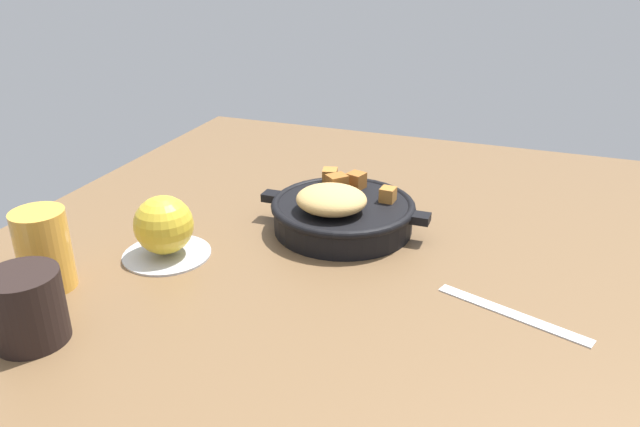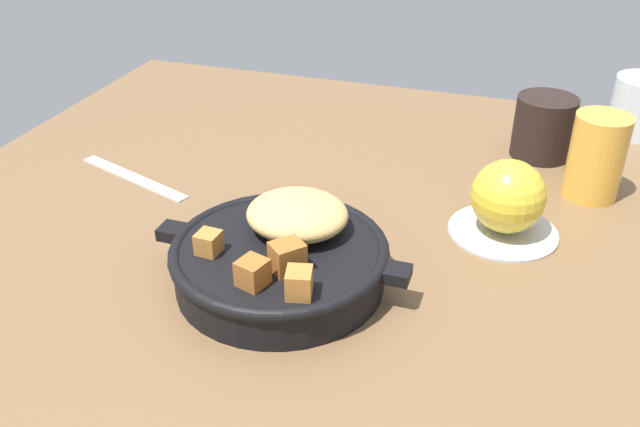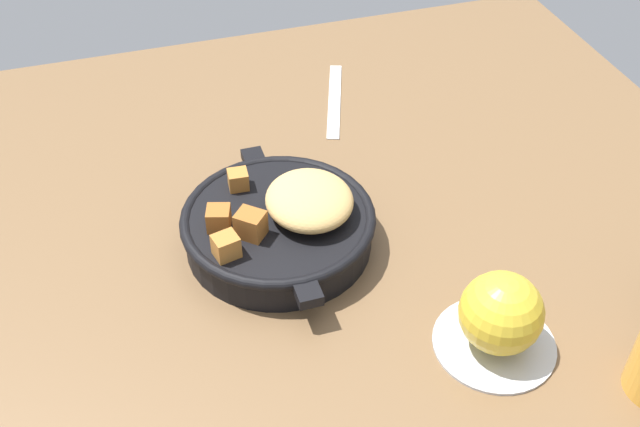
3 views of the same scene
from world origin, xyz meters
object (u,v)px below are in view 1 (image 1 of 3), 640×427
butter_knife (512,313)px  cast_iron_skillet (342,211)px  red_apple (164,225)px  juice_glass_amber (44,250)px  coffee_mug_dark (27,307)px

butter_knife → cast_iron_skillet: bearing=-10.0°
cast_iron_skillet → butter_knife: size_ratio=1.39×
red_apple → butter_knife: (-44.38, -1.37, -4.31)cm
cast_iron_skillet → juice_glass_amber: juice_glass_amber is taller
coffee_mug_dark → red_apple: bearing=-97.2°
coffee_mug_dark → juice_glass_amber: bearing=-56.8°
cast_iron_skillet → red_apple: bearing=38.7°
butter_knife → coffee_mug_dark: (47.06, 22.47, 3.81)cm
red_apple → butter_knife: size_ratio=0.43×
butter_knife → coffee_mug_dark: size_ratio=2.26×
coffee_mug_dark → juice_glass_amber: juice_glass_amber is taller
red_apple → cast_iron_skillet: bearing=-141.3°
coffee_mug_dark → juice_glass_amber: 11.16cm
red_apple → juice_glass_amber: (8.76, 11.80, 0.49)cm
butter_knife → red_apple: bearing=21.2°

